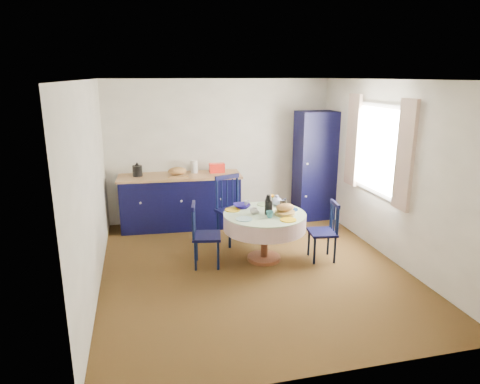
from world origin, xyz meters
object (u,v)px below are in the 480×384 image
Objects in this scene: kitchen_counter at (181,200)px; chair_left at (204,234)px; mug_d at (247,203)px; cobalt_bowl at (242,206)px; chair_far at (232,209)px; mug_a at (254,211)px; pantry_cabinet at (315,166)px; mug_c at (283,203)px; chair_right at (325,231)px; mug_b at (270,214)px; dining_table at (265,221)px.

chair_left is at bearing -81.46° from kitchen_counter.
cobalt_bowl is at bearing -141.74° from mug_d.
chair_far reaches higher than mug_d.
cobalt_bowl is (-0.09, 0.31, -0.01)m from mug_a.
kitchen_counter is 2.48m from pantry_cabinet.
mug_c is (1.36, -1.41, 0.27)m from kitchen_counter.
mug_d is at bearing -93.59° from chair_far.
kitchen_counter reaches higher than mug_a.
kitchen_counter is 2.47× the size of chair_right.
kitchen_counter is 2.01× the size of chair_far.
chair_left is at bearing 166.10° from mug_b.
mug_a is at bearing -59.50° from kitchen_counter.
pantry_cabinet reaches higher than dining_table.
dining_table is at bearing -132.70° from pantry_cabinet.
cobalt_bowl is at bearing 175.91° from mug_c.
chair_left is at bearing -145.34° from chair_far.
chair_far is 4.26× the size of cobalt_bowl.
kitchen_counter is at bearing 116.84° from mug_a.
chair_left is 7.39× the size of mug_c.
kitchen_counter is 19.32× the size of mug_a.
chair_right is at bearing -86.38° from chair_left.
dining_table is at bearing -50.27° from cobalt_bowl.
cobalt_bowl is at bearing 106.88° from mug_a.
chair_far is at bearing 139.33° from mug_c.
pantry_cabinet is at bearing 38.00° from mug_d.
pantry_cabinet reaches higher than mug_d.
chair_far reaches higher than mug_a.
kitchen_counter is at bearing 134.02° from mug_c.
kitchen_counter is at bearing 123.21° from mug_d.
mug_c is at bearing -129.89° from pantry_cabinet.
mug_c is at bearing -67.91° from chair_left.
chair_right is 3.46× the size of cobalt_bowl.
dining_table is 10.61× the size of mug_a.
chair_left reaches higher than mug_b.
cobalt_bowl is (-1.09, 0.50, 0.29)m from chair_right.
mug_c is (0.35, 0.27, 0.16)m from dining_table.
chair_right is at bearing -12.52° from dining_table.
pantry_cabinet is 17.92× the size of mug_a.
dining_table is 12.67× the size of mug_d.
mug_d is 0.37× the size of cobalt_bowl.
mug_a is (-0.17, 0.00, 0.16)m from dining_table.
mug_b reaches higher than mug_a.
chair_left is 1.71m from chair_right.
mug_a reaches higher than mug_d.
cobalt_bowl is at bearing -57.45° from kitchen_counter.
pantry_cabinet reaches higher than chair_right.
chair_far is 10.35× the size of mug_b.
chair_left is at bearing 179.09° from dining_table.
mug_c is 0.53m from mug_d.
chair_left is at bearing -89.21° from chair_right.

